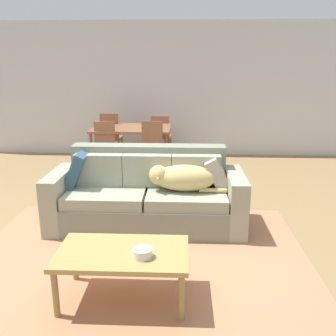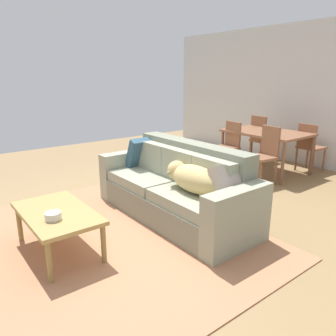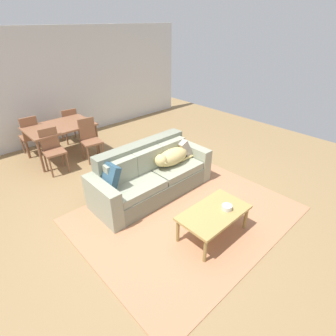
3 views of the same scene
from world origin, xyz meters
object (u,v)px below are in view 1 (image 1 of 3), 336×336
Objects in this scene: dining_chair_far_right at (161,135)px; dining_chair_near_right at (151,147)px; couch at (147,196)px; dining_table at (132,131)px; throw_pillow_by_left_arm at (78,169)px; dining_chair_near_left at (103,146)px; coffee_table at (123,256)px; dog_on_left_cushion at (181,178)px; throw_pillow_by_right_arm at (218,173)px; dining_chair_far_left at (111,134)px; bowl_on_coffee_table at (143,253)px.

dining_chair_near_right is at bearing 90.24° from dining_chair_far_right.
couch is 2.61m from dining_table.
dining_table is (0.30, 2.49, 0.02)m from throw_pillow_by_left_arm.
dining_chair_far_right is at bearing 56.95° from dining_chair_near_left.
dining_chair_near_right is at bearing -55.39° from dining_table.
coffee_table is 4.64m from dining_chair_far_right.
throw_pillow_by_right_arm is (0.42, 0.15, 0.02)m from dog_on_left_cushion.
dog_on_left_cushion is 0.94× the size of dining_chair_near_right.
throw_pillow_by_right_arm is at bearing 122.96° from dining_chair_far_left.
dog_on_left_cushion reaches higher than dining_table.
dining_chair_near_right is (-0.95, 1.91, -0.12)m from throw_pillow_by_right_arm.
bowl_on_coffee_table is 0.16× the size of dining_chair_near_right.
dining_chair_near_left reaches higher than dining_table.
dining_chair_near_left is (-1.07, 3.56, 0.04)m from bowl_on_coffee_table.
couch is 0.87m from throw_pillow_by_right_arm.
throw_pillow_by_left_arm reaches higher than dog_on_left_cushion.
dining_table is 1.58× the size of dining_chair_far_right.
dining_chair_far_right is at bearing 97.65° from dog_on_left_cushion.
dining_chair_far_left is at bearing 98.96° from dining_chair_near_left.
dog_on_left_cushion is 1.50m from bowl_on_coffee_table.
dining_table reaches higher than bowl_on_coffee_table.
coffee_table is at bearing 103.50° from dining_chair_far_left.
couch is 2.45× the size of dining_chair_near_left.
couch is at bearing -176.60° from throw_pillow_by_right_arm.
dining_chair_near_right is (-0.25, 3.53, 0.05)m from bowl_on_coffee_table.
throw_pillow_by_right_arm is at bearing 60.15° from coffee_table.
dining_chair_far_left is (-0.20, 3.01, -0.15)m from throw_pillow_by_left_arm.
dining_chair_far_right is at bearing 91.92° from bowl_on_coffee_table.
throw_pillow_by_right_arm is at bearing 3.34° from couch.
dining_chair_far_left is (-1.85, 3.01, -0.13)m from throw_pillow_by_right_arm.
dining_table is 1.50× the size of dining_chair_near_right.
throw_pillow_by_right_arm reaches higher than dining_table.
throw_pillow_by_left_arm is 2.51m from dining_table.
bowl_on_coffee_table is at bearing -78.63° from dining_chair_near_right.
coffee_table is (-0.88, -1.53, -0.26)m from throw_pillow_by_right_arm.
throw_pillow_by_right_arm is (0.83, 0.05, 0.29)m from couch.
dining_chair_near_right is (-0.13, 1.96, 0.16)m from couch.
dining_chair_far_left reaches higher than dining_table.
bowl_on_coffee_table is 4.17m from dining_table.
dining_chair_far_left reaches higher than dining_chair_far_right.
dining_chair_near_right is 0.99× the size of dining_chair_far_left.
dining_chair_near_right is at bearing 130.52° from dining_chair_far_left.
bowl_on_coffee_table is at bearing -68.57° from dining_chair_near_left.
coffee_table is at bearing -63.11° from throw_pillow_by_left_arm.
dog_on_left_cushion is at bearing 102.14° from dining_chair_far_right.
bowl_on_coffee_table is at bearing -113.53° from throw_pillow_by_right_arm.
dining_chair_far_left reaches higher than coffee_table.
dining_chair_far_right reaches higher than bowl_on_coffee_table.
throw_pillow_by_right_arm reaches higher than coffee_table.
throw_pillow_by_right_arm is 0.42× the size of dining_chair_near_left.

